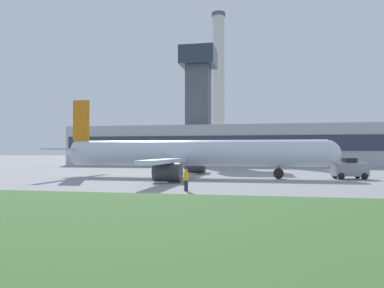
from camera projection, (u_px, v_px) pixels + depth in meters
ground_plane at (191, 176)px, 42.99m from camera, size 400.00×400.00×0.00m
terminal_building at (223, 141)px, 78.84m from camera, size 65.70×13.61×25.04m
smokestack_left at (219, 86)px, 110.22m from camera, size 4.00×4.00×43.93m
airplane at (190, 154)px, 41.22m from camera, size 30.96×25.63×8.88m
pushback_tug at (349, 169)px, 39.15m from camera, size 3.63×2.85×2.19m
ground_crew_person at (186, 180)px, 27.20m from camera, size 0.41×0.41×1.60m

